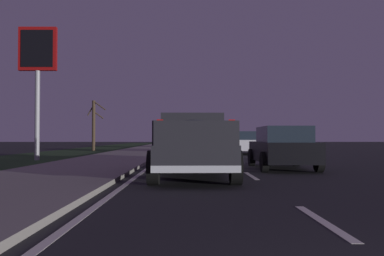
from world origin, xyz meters
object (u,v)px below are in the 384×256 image
(sedan_silver, at_px, (225,141))
(bare_tree_far, at_px, (94,124))
(sedan_white, at_px, (242,143))
(gas_price_sign, at_px, (38,60))
(sedan_black, at_px, (282,147))
(pickup_truck, at_px, (193,143))

(sedan_silver, distance_m, bare_tree_far, 13.03)
(sedan_silver, height_order, bare_tree_far, bare_tree_far)
(sedan_white, height_order, gas_price_sign, gas_price_sign)
(sedan_black, distance_m, gas_price_sign, 13.12)
(sedan_white, height_order, sedan_black, same)
(pickup_truck, height_order, gas_price_sign, gas_price_sign)
(sedan_black, distance_m, bare_tree_far, 22.81)
(sedan_silver, height_order, gas_price_sign, gas_price_sign)
(sedan_black, bearing_deg, gas_price_sign, 62.83)
(sedan_silver, relative_size, sedan_black, 1.01)
(gas_price_sign, bearing_deg, sedan_silver, -29.31)
(sedan_white, xyz_separation_m, bare_tree_far, (6.68, 11.67, 1.46))
(sedan_white, relative_size, sedan_black, 1.01)
(gas_price_sign, height_order, bare_tree_far, gas_price_sign)
(sedan_silver, distance_m, gas_price_sign, 23.12)
(sedan_white, bearing_deg, sedan_silver, 0.51)
(sedan_black, relative_size, gas_price_sign, 0.66)
(pickup_truck, relative_size, sedan_white, 1.23)
(bare_tree_far, bearing_deg, gas_price_sign, -178.23)
(sedan_black, bearing_deg, sedan_silver, -0.19)
(sedan_black, xyz_separation_m, gas_price_sign, (5.67, 11.04, 4.24))
(sedan_black, bearing_deg, sedan_white, -0.87)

